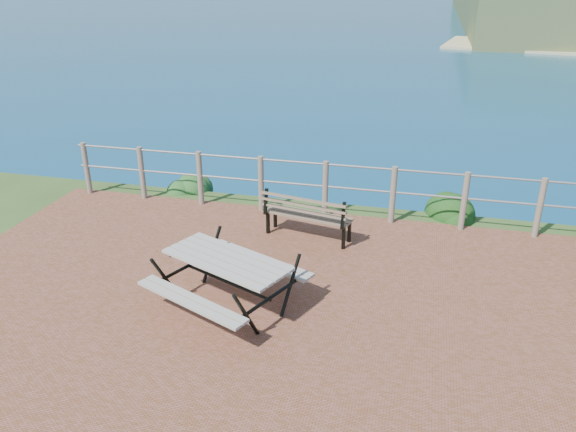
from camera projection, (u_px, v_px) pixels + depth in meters
name	position (u px, v px, depth m)	size (l,w,h in m)	color
ground	(275.00, 325.00, 6.88)	(10.00, 7.00, 0.12)	brown
safety_railing	(325.00, 186.00, 9.62)	(9.40, 0.10, 1.00)	#6B5B4C
picnic_table	(227.00, 277.00, 7.05)	(1.77, 1.32, 0.69)	#A29C91
park_bench	(308.00, 208.00, 8.85)	(1.45, 0.63, 0.80)	brown
shrub_lip_west	(192.00, 188.00, 11.14)	(0.68, 0.68, 0.39)	#1F5422
shrub_lip_east	(441.00, 215.00, 9.92)	(0.84, 0.84, 0.61)	#143A12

